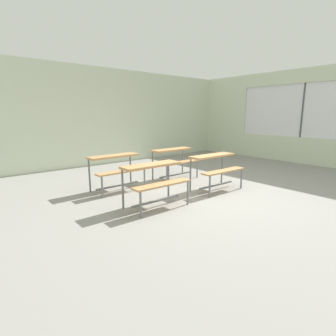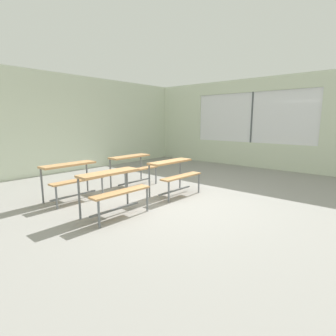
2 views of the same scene
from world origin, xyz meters
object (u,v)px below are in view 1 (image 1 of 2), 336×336
Objects in this scene: desk_bench_r0c1 at (216,164)px; desk_bench_r1c1 at (175,156)px; desk_bench_r1c0 at (116,164)px; desk_bench_r0c0 at (155,175)px.

desk_bench_r1c1 is at bearing 92.93° from desk_bench_r0c1.
desk_bench_r1c0 is 1.61m from desk_bench_r1c1.
desk_bench_r0c0 is 1.62m from desk_bench_r0c1.
desk_bench_r0c1 and desk_bench_r1c0 have the same top height.
desk_bench_r0c0 is at bearing -140.80° from desk_bench_r1c1.
desk_bench_r0c0 and desk_bench_r0c1 have the same top height.
desk_bench_r0c1 is 2.10m from desk_bench_r1c0.
desk_bench_r0c1 is 1.29m from desk_bench_r1c1.
desk_bench_r1c0 is (-1.64, 1.31, 0.00)m from desk_bench_r0c1.
desk_bench_r1c1 is at bearing -1.59° from desk_bench_r1c0.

